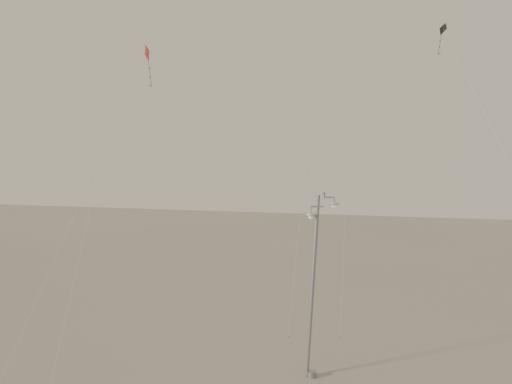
# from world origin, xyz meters

# --- Properties ---
(street_lamp) EXTENTS (1.61, 0.73, 9.15)m
(street_lamp) POSITION_xyz_m (2.71, 6.36, 4.88)
(street_lamp) COLOR gray
(street_lamp) RESTS_ON ground
(kite_3) EXTENTS (4.27, 7.41, 16.17)m
(kite_3) POSITION_xyz_m (-5.99, 2.95, 12.36)
(kite_3) COLOR maroon
(kite_3) RESTS_ON ground
(kite_4) EXTENTS (7.24, 10.84, 17.61)m
(kite_4) POSITION_xyz_m (10.33, 7.39, 12.70)
(kite_4) COLOR #272421
(kite_4) RESTS_ON ground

